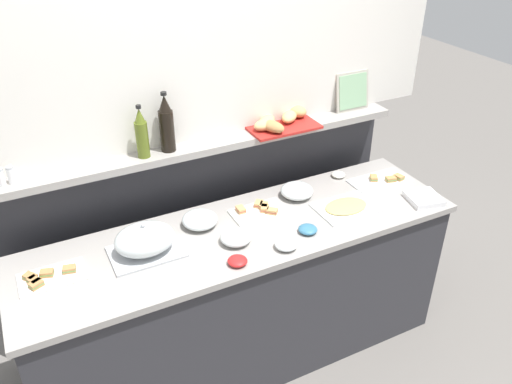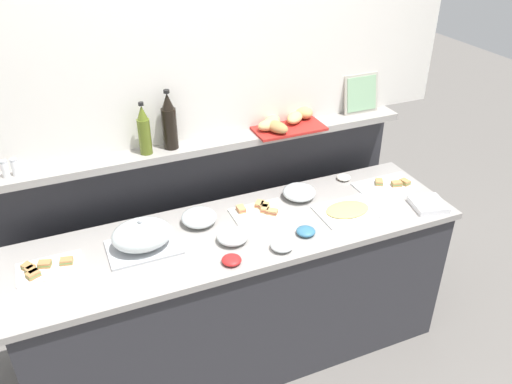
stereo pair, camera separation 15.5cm
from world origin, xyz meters
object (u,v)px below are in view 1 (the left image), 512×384
Objects in this scene: olive_oil_bottle at (142,134)px; sandwich_platter_front at (49,277)px; salt_shaker at (1,177)px; cold_cuts_platter at (346,207)px; condiment_bowl_cream at (338,175)px; sandwich_platter_side at (260,211)px; glass_bowl_large at (200,220)px; glass_bowl_small at (236,237)px; sandwich_platter_rear at (381,180)px; pepper_shaker at (11,175)px; glass_bowl_extra at (297,191)px; napkin_stack at (424,198)px; condiment_bowl_teal at (308,229)px; condiment_bowl_dark at (237,261)px; glass_bowl_medium at (286,244)px; bread_basket at (279,122)px; wine_bottle_dark at (166,125)px; serving_cloche at (145,240)px; framed_picture at (352,91)px.

sandwich_platter_front is at bearing -148.00° from olive_oil_bottle.
salt_shaker reaches higher than sandwich_platter_front.
condiment_bowl_cream is (0.16, 0.31, 0.01)m from cold_cuts_platter.
sandwich_platter_side is 1.64× the size of glass_bowl_large.
glass_bowl_small reaches higher than condiment_bowl_cream.
sandwich_platter_rear is 1.19× the size of sandwich_platter_side.
olive_oil_bottle is at bearing -0.87° from pepper_shaker.
glass_bowl_extra reaches higher than napkin_stack.
olive_oil_bottle reaches higher than sandwich_platter_side.
sandwich_platter_rear is 1.97m from pepper_shaker.
condiment_bowl_teal is 1.43m from pepper_shaker.
olive_oil_bottle is (-0.51, 0.30, 0.43)m from sandwich_platter_side.
glass_bowl_small is 1.64× the size of condiment_bowl_dark.
condiment_bowl_cream is at bearing 41.08° from condiment_bowl_teal.
cold_cuts_platter is 0.49m from glass_bowl_medium.
olive_oil_bottle is at bearing 108.92° from condiment_bowl_dark.
napkin_stack is 0.43× the size of bread_basket.
condiment_bowl_dark is (-1.07, -0.31, 0.01)m from sandwich_platter_rear.
wine_bottle_dark is at bearing 131.06° from condiment_bowl_teal.
glass_bowl_large reaches higher than sandwich_platter_side.
sandwich_platter_front is at bearing -82.54° from pepper_shaker.
serving_cloche is at bearing -125.15° from wine_bottle_dark.
sandwich_platter_side is 0.44m from condiment_bowl_dark.
sandwich_platter_side is at bearing 85.09° from glass_bowl_medium.
serving_cloche is 0.60m from wine_bottle_dark.
bread_basket is (0.79, 0.01, -0.09)m from olive_oil_bottle.
glass_bowl_medium is (-0.82, -0.30, 0.01)m from sandwich_platter_rear.
napkin_stack is at bearing -84.98° from framed_picture.
serving_cloche is 1.54m from framed_picture.
cold_cuts_platter is 1.17× the size of olive_oil_bottle.
napkin_stack is (1.19, -0.33, -0.02)m from glass_bowl_large.
sandwich_platter_side is 0.65m from serving_cloche.
bread_basket is (0.50, 0.49, 0.32)m from glass_bowl_small.
cold_cuts_platter is 1.71m from salt_shaker.
framed_picture is at bearing 95.02° from napkin_stack.
pepper_shaker reaches higher than condiment_bowl_dark.
sandwich_platter_side is at bearing 157.84° from cold_cuts_platter.
sandwich_platter_front is at bearing 175.60° from cold_cuts_platter.
wine_bottle_dark reaches higher than glass_bowl_extra.
sandwich_platter_front is (-1.86, -0.03, 0.00)m from sandwich_platter_rear.
condiment_bowl_cream is 0.94× the size of pepper_shaker.
glass_bowl_small reaches higher than sandwich_platter_front.
condiment_bowl_cream is 0.51m from napkin_stack.
wine_bottle_dark is (-0.63, 0.26, 0.42)m from glass_bowl_extra.
salt_shaker reaches higher than condiment_bowl_teal.
salt_shaker is at bearing 165.29° from sandwich_platter_side.
olive_oil_bottle is at bearing 149.54° from sandwich_platter_side.
wine_bottle_dark reaches higher than glass_bowl_large.
pepper_shaker is (-0.05, 0.37, 0.35)m from sandwich_platter_front.
wine_bottle_dark is 0.66m from bread_basket.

